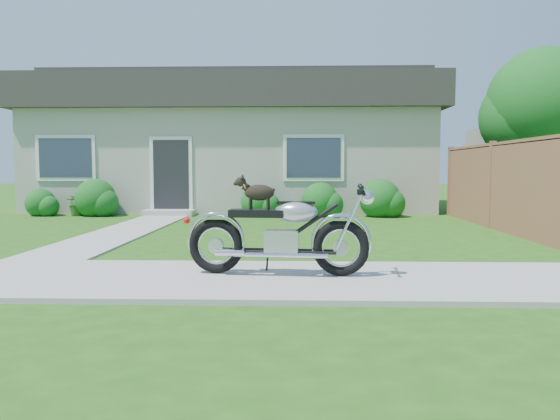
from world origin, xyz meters
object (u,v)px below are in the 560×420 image
(potted_plant_right, at_px, (270,203))
(motorcycle_with_dog, at_px, (281,232))
(potted_plant_left, at_px, (77,203))
(house, at_px, (236,143))
(tree_near, at_px, (550,109))
(fence, at_px, (492,185))

(potted_plant_right, distance_m, motorcycle_with_dog, 8.43)
(potted_plant_left, bearing_deg, house, 40.57)
(house, relative_size, potted_plant_left, 17.66)
(tree_near, bearing_deg, potted_plant_left, 177.74)
(house, distance_m, tree_near, 9.41)
(house, xyz_separation_m, fence, (6.30, -6.24, -1.22))
(fence, xyz_separation_m, potted_plant_right, (-5.00, 2.80, -0.59))
(potted_plant_left, bearing_deg, tree_near, -2.26)
(house, relative_size, tree_near, 2.86)
(fence, relative_size, potted_plant_right, 9.43)
(fence, xyz_separation_m, tree_near, (2.22, 2.30, 1.89))
(potted_plant_right, bearing_deg, motorcycle_with_dog, -86.17)
(tree_near, xyz_separation_m, potted_plant_left, (-12.55, 0.50, -2.47))
(house, bearing_deg, fence, -44.74)
(fence, distance_m, motorcycle_with_dog, 7.16)
(fence, bearing_deg, potted_plant_left, 164.83)
(potted_plant_right, relative_size, motorcycle_with_dog, 0.32)
(fence, relative_size, potted_plant_left, 9.28)
(potted_plant_left, distance_m, potted_plant_right, 5.33)
(potted_plant_left, bearing_deg, fence, -15.17)
(house, bearing_deg, tree_near, -24.82)
(fence, distance_m, tree_near, 3.72)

